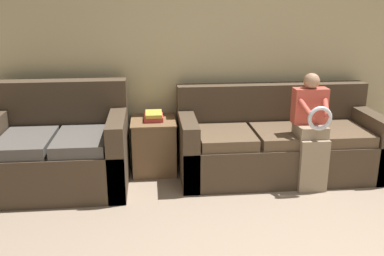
{
  "coord_description": "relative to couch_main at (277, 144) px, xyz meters",
  "views": [
    {
      "loc": [
        -1.1,
        -1.93,
        1.79
      ],
      "look_at": [
        -0.74,
        1.59,
        0.7
      ],
      "focal_mm": 40.0,
      "sensor_mm": 36.0,
      "label": 1
    }
  ],
  "objects": [
    {
      "name": "couch_main",
      "position": [
        0.0,
        0.0,
        0.0
      ],
      "size": [
        2.06,
        0.88,
        0.9
      ],
      "color": "#473828",
      "rests_on": "ground_plane"
    },
    {
      "name": "book_stack",
      "position": [
        -1.28,
        0.19,
        0.29
      ],
      "size": [
        0.2,
        0.28,
        0.08
      ],
      "color": "#BC3833",
      "rests_on": "side_shelf"
    },
    {
      "name": "couch_side",
      "position": [
        -2.22,
        -0.1,
        0.03
      ],
      "size": [
        1.33,
        0.95,
        0.99
      ],
      "color": "#473828",
      "rests_on": "ground_plane"
    },
    {
      "name": "side_shelf",
      "position": [
        -1.29,
        0.18,
        -0.03
      ],
      "size": [
        0.47,
        0.53,
        0.56
      ],
      "color": "brown",
      "rests_on": "ground_plane"
    },
    {
      "name": "wall_back",
      "position": [
        -0.22,
        0.5,
        0.96
      ],
      "size": [
        7.6,
        0.06,
        2.55
      ],
      "color": "#C6B789",
      "rests_on": "ground_plane"
    },
    {
      "name": "child_left_seated",
      "position": [
        0.21,
        -0.37,
        0.28
      ],
      "size": [
        0.33,
        0.36,
        1.11
      ],
      "color": "gray",
      "rests_on": "ground_plane"
    }
  ]
}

